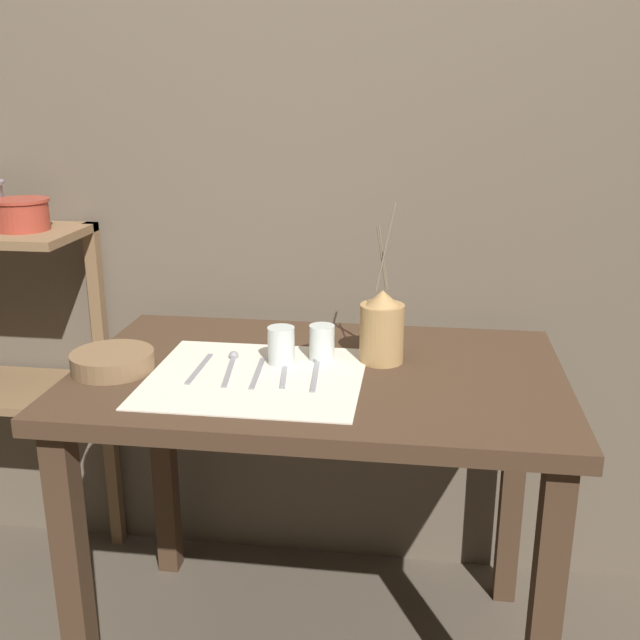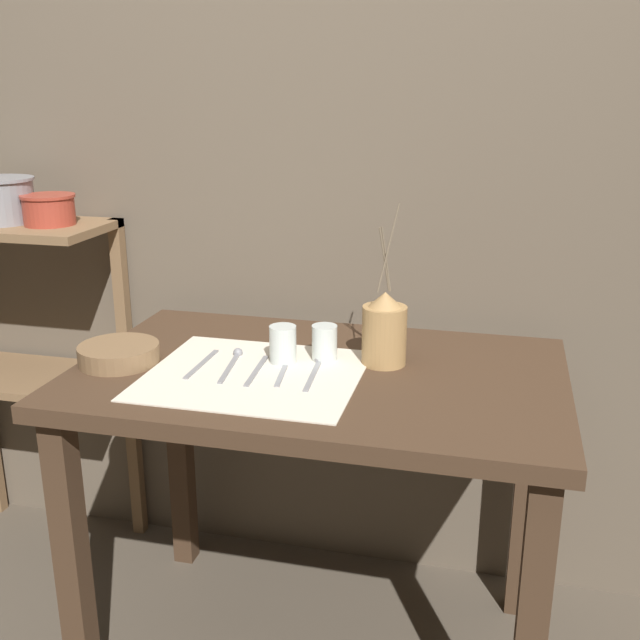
{
  "view_description": "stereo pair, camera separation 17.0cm",
  "coord_description": "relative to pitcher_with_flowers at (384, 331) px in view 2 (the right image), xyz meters",
  "views": [
    {
      "loc": [
        0.23,
        -1.61,
        1.43
      ],
      "look_at": [
        0.0,
        0.0,
        0.92
      ],
      "focal_mm": 42.0,
      "sensor_mm": 36.0,
      "label": 1
    },
    {
      "loc": [
        0.39,
        -1.58,
        1.43
      ],
      "look_at": [
        0.0,
        0.0,
        0.92
      ],
      "focal_mm": 42.0,
      "sensor_mm": 36.0,
      "label": 2
    }
  ],
  "objects": [
    {
      "name": "glass_tumbler_near",
      "position": [
        -0.23,
        -0.05,
        -0.03
      ],
      "size": [
        0.06,
        0.06,
        0.09
      ],
      "color": "silver",
      "rests_on": "wooden_table"
    },
    {
      "name": "pitcher_with_flowers",
      "position": [
        0.0,
        0.0,
        0.0
      ],
      "size": [
        0.1,
        0.1,
        0.38
      ],
      "color": "#A87F4C",
      "rests_on": "wooden_table"
    },
    {
      "name": "wooden_bowl",
      "position": [
        -0.61,
        -0.15,
        -0.06
      ],
      "size": [
        0.19,
        0.19,
        0.04
      ],
      "color": "brown",
      "rests_on": "wooden_table"
    },
    {
      "name": "fork_outer",
      "position": [
        -0.21,
        -0.11,
        -0.08
      ],
      "size": [
        0.04,
        0.19,
        0.0
      ],
      "color": "gray",
      "rests_on": "wooden_table"
    },
    {
      "name": "stone_wall_back",
      "position": [
        -0.14,
        0.39,
        0.32
      ],
      "size": [
        7.0,
        0.06,
        2.4
      ],
      "color": "brown",
      "rests_on": "ground_plane"
    },
    {
      "name": "knife_center",
      "position": [
        -0.27,
        -0.13,
        -0.08
      ],
      "size": [
        0.03,
        0.19,
        0.0
      ],
      "color": "gray",
      "rests_on": "wooden_table"
    },
    {
      "name": "spoon_inner",
      "position": [
        -0.35,
        -0.07,
        -0.08
      ],
      "size": [
        0.04,
        0.2,
        0.02
      ],
      "color": "gray",
      "rests_on": "wooden_table"
    },
    {
      "name": "linen_cloth",
      "position": [
        -0.28,
        -0.15,
        -0.08
      ],
      "size": [
        0.48,
        0.43,
        0.0
      ],
      "color": "beige",
      "rests_on": "wooden_table"
    },
    {
      "name": "fork_inner",
      "position": [
        -0.41,
        -0.12,
        -0.08
      ],
      "size": [
        0.01,
        0.19,
        0.0
      ],
      "color": "gray",
      "rests_on": "wooden_table"
    },
    {
      "name": "metal_pot_small",
      "position": [
        -0.99,
        0.19,
        0.22
      ],
      "size": [
        0.15,
        0.15,
        0.08
      ],
      "color": "#9E3828",
      "rests_on": "wooden_shelf_unit"
    },
    {
      "name": "wooden_table",
      "position": [
        -0.14,
        -0.07,
        -0.2
      ],
      "size": [
        1.13,
        0.71,
        0.8
      ],
      "color": "#422D1E",
      "rests_on": "ground_plane"
    },
    {
      "name": "glass_tumbler_far",
      "position": [
        -0.15,
        -0.01,
        -0.04
      ],
      "size": [
        0.06,
        0.06,
        0.08
      ],
      "color": "silver",
      "rests_on": "wooden_table"
    },
    {
      "name": "wooden_shelf_unit",
      "position": [
        -1.13,
        0.23,
        -0.14
      ],
      "size": [
        0.58,
        0.3,
        1.05
      ],
      "color": "brown",
      "rests_on": "ground_plane"
    },
    {
      "name": "spoon_outer",
      "position": [
        -0.15,
        -0.07,
        -0.08
      ],
      "size": [
        0.03,
        0.2,
        0.02
      ],
      "color": "gray",
      "rests_on": "wooden_table"
    }
  ]
}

